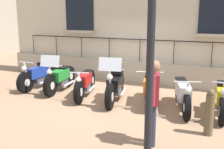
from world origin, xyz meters
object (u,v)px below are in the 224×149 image
motorcycle_silver (183,94)px  bollard (210,112)px  motorcycle_green (60,78)px  lamppost (151,20)px  motorcycle_red (85,83)px  motorcycle_black (115,86)px  motorcycle_yellow (221,100)px  motorcycle_orange (150,89)px  motorcycle_blue (39,76)px  pedestrian_standing (153,98)px

motorcycle_silver → bollard: size_ratio=2.04×
motorcycle_green → lamppost: size_ratio=0.48×
motorcycle_red → motorcycle_black: (0.01, 1.03, 0.04)m
motorcycle_yellow → motorcycle_black: bearing=-88.8°
motorcycle_green → motorcycle_orange: 3.10m
motorcycle_blue → motorcycle_yellow: 5.92m
lamppost → motorcycle_yellow: bearing=169.6°
motorcycle_silver → motorcycle_green: bearing=-92.4°
lamppost → motorcycle_black: bearing=-149.8°
motorcycle_green → bollard: motorcycle_green is taller
motorcycle_black → motorcycle_yellow: size_ratio=1.13×
motorcycle_black → motorcycle_orange: motorcycle_black is taller
motorcycle_yellow → lamppost: size_ratio=0.45×
motorcycle_silver → bollard: 1.55m
motorcycle_blue → motorcycle_red: 2.00m
motorcycle_yellow → pedestrian_standing: (2.27, -1.10, 0.54)m
motorcycle_green → motorcycle_yellow: motorcycle_green is taller
motorcycle_green → lamppost: (3.98, 4.31, 1.98)m
motorcycle_yellow → lamppost: bearing=-10.4°
motorcycle_red → motorcycle_yellow: 3.93m
lamppost → motorcycle_orange: bearing=-163.0°
motorcycle_orange → bollard: motorcycle_orange is taller
motorcycle_silver → lamppost: lamppost is taller
motorcycle_blue → motorcycle_black: motorcycle_black is taller
motorcycle_red → motorcycle_orange: size_ratio=1.08×
motorcycle_orange → pedestrian_standing: bearing=18.6°
lamppost → motorcycle_green: bearing=-132.7°
bollard → pedestrian_standing: bearing=-46.2°
motorcycle_red → pedestrian_standing: (2.21, 2.82, 0.53)m
motorcycle_green → motorcycle_red: (0.19, 1.08, -0.03)m
motorcycle_yellow → motorcycle_red: bearing=-89.2°
lamppost → pedestrian_standing: size_ratio=2.63×
motorcycle_green → motorcycle_silver: 4.06m
bollard → motorcycle_orange: bearing=-129.9°
motorcycle_red → bollard: size_ratio=2.08×
motorcycle_blue → motorcycle_black: bearing=86.1°
motorcycle_green → bollard: 5.08m
motorcycle_red → motorcycle_yellow: size_ratio=1.06×
motorcycle_silver → motorcycle_yellow: size_ratio=1.04×
motorcycle_orange → lamppost: (3.95, 1.21, 1.99)m
motorcycle_blue → motorcycle_orange: bearing=89.6°
motorcycle_green → motorcycle_black: (0.20, 2.11, 0.01)m
motorcycle_black → motorcycle_yellow: bearing=91.2°
motorcycle_blue → lamppost: lamppost is taller
motorcycle_black → motorcycle_orange: (-0.18, 0.99, -0.03)m
motorcycle_black → bollard: size_ratio=2.22×
motorcycle_green → motorcycle_yellow: 5.01m
bollard → pedestrian_standing: size_ratio=0.60×
motorcycle_orange → lamppost: bearing=17.0°
motorcycle_green → motorcycle_black: size_ratio=0.95×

